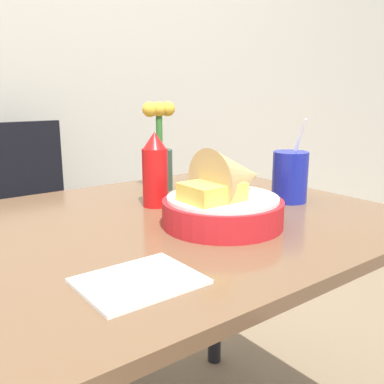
{
  "coord_description": "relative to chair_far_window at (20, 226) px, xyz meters",
  "views": [
    {
      "loc": [
        -0.53,
        -0.76,
        1.01
      ],
      "look_at": [
        0.02,
        -0.03,
        0.79
      ],
      "focal_mm": 40.0,
      "sensor_mm": 36.0,
      "label": 1
    }
  ],
  "objects": [
    {
      "name": "dining_table",
      "position": [
        0.13,
        -0.8,
        0.09
      ],
      "size": [
        0.96,
        0.81,
        0.73
      ],
      "color": "brown",
      "rests_on": "ground_plane"
    },
    {
      "name": "food_basket",
      "position": [
        0.18,
        -0.91,
        0.26
      ],
      "size": [
        0.25,
        0.25,
        0.17
      ],
      "color": "red",
      "rests_on": "dining_table"
    },
    {
      "name": "ketchup_bottle",
      "position": [
        0.14,
        -0.69,
        0.29
      ],
      "size": [
        0.06,
        0.06,
        0.18
      ],
      "color": "red",
      "rests_on": "dining_table"
    },
    {
      "name": "flower_vase",
      "position": [
        0.25,
        -0.55,
        0.31
      ],
      "size": [
        0.1,
        0.07,
        0.25
      ],
      "color": "#2D4738",
      "rests_on": "dining_table"
    },
    {
      "name": "chair_far_window",
      "position": [
        0.0,
        0.0,
        0.0
      ],
      "size": [
        0.4,
        0.4,
        0.9
      ],
      "color": "black",
      "rests_on": "ground_plane"
    },
    {
      "name": "napkin",
      "position": [
        -0.11,
        -1.05,
        0.2
      ],
      "size": [
        0.17,
        0.14,
        0.01
      ],
      "color": "white",
      "rests_on": "dining_table"
    },
    {
      "name": "drink_cup",
      "position": [
        0.44,
        -0.86,
        0.26
      ],
      "size": [
        0.09,
        0.09,
        0.21
      ],
      "color": "#192399",
      "rests_on": "dining_table"
    },
    {
      "name": "wall_window",
      "position": [
        0.13,
        0.27,
        0.77
      ],
      "size": [
        7.0,
        0.06,
        2.6
      ],
      "color": "#B7B2A3",
      "rests_on": "ground_plane"
    }
  ]
}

